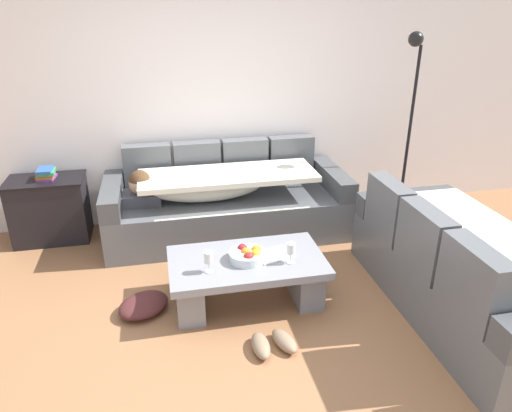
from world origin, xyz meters
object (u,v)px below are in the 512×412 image
Objects in this scene: side_cabinet at (50,209)px; book_stack_on_cabinet at (46,174)px; fruit_bowl at (248,255)px; wine_glass_near_right at (291,249)px; couch_near_window at (464,273)px; couch_along_wall at (224,203)px; wine_glass_near_left at (209,258)px; crumpled_garment at (144,305)px; floor_lamp at (409,119)px; pair_of_shoes at (273,343)px; open_magazine at (274,255)px; coffee_table at (247,275)px.

book_stack_on_cabinet reaches higher than side_cabinet.
fruit_bowl is 0.39× the size of side_cabinet.
wine_glass_near_right is at bearing -38.36° from book_stack_on_cabinet.
book_stack_on_cabinet is (0.03, -0.00, 0.37)m from side_cabinet.
couch_near_window is 3.78m from book_stack_on_cabinet.
couch_along_wall is 1.24m from fruit_bowl.
wine_glass_near_left reaches higher than fruit_bowl.
wine_glass_near_right is 2.54m from book_stack_on_cabinet.
floor_lamp is at bearing 22.79° from crumpled_garment.
fruit_bowl is at bearing -40.76° from side_cabinet.
couch_along_wall reaches higher than pair_of_shoes.
floor_lamp reaches higher than crumpled_garment.
crumpled_garment is (-1.03, 0.01, -0.33)m from open_magazine.
crumpled_garment is (-0.50, 0.14, -0.44)m from wine_glass_near_left.
coffee_table is (-1.56, 0.47, -0.10)m from couch_near_window.
open_magazine is (-1.34, 0.48, 0.05)m from couch_near_window.
floor_lamp reaches higher than pair_of_shoes.
open_magazine is at bearing -37.00° from side_cabinet.
floor_lamp reaches higher than coffee_table.
couch_near_window is 1.62m from fruit_bowl.
fruit_bowl reaches higher than crumpled_garment.
wine_glass_near_left is at bearing -48.67° from side_cabinet.
crumpled_garment is at bearing -123.75° from couch_along_wall.
book_stack_on_cabinet is at bearing 172.42° from couch_along_wall.
book_stack_on_cabinet is 2.76m from pair_of_shoes.
couch_along_wall reaches higher than coffee_table.
side_cabinet is at bearing 130.57° from pair_of_shoes.
coffee_table is 3.66× the size of pair_of_shoes.
wine_glass_near_left is at bearing 127.88° from pair_of_shoes.
coffee_table reaches higher than pair_of_shoes.
couch_near_window is 6.22× the size of pair_of_shoes.
fruit_bowl is 2.32m from floor_lamp.
wine_glass_near_left reaches higher than coffee_table.
pair_of_shoes is (0.06, -0.60, -0.19)m from coffee_table.
wine_glass_near_left is at bearing -49.12° from book_stack_on_cabinet.
open_magazine is 0.14× the size of floor_lamp.
crumpled_garment is at bearing 78.29° from couch_near_window.
fruit_bowl is 1.00× the size of open_magazine.
crumpled_garment is at bearing -58.99° from book_stack_on_cabinet.
couch_along_wall is at bearing 84.78° from open_magazine.
floor_lamp reaches higher than open_magazine.
couch_along_wall is 1.71m from side_cabinet.
wine_glass_near_left reaches higher than pair_of_shoes.
fruit_bowl is 0.70× the size of crumpled_garment.
pair_of_shoes is at bearing 94.83° from couch_near_window.
side_cabinet is at bearing 141.92° from wine_glass_near_right.
open_magazine is at bearing 126.05° from wine_glass_near_right.
wine_glass_near_right is 1.21m from crumpled_garment.
fruit_bowl is at bearing -66.47° from coffee_table.
wine_glass_near_right is at bearing -19.30° from fruit_bowl.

